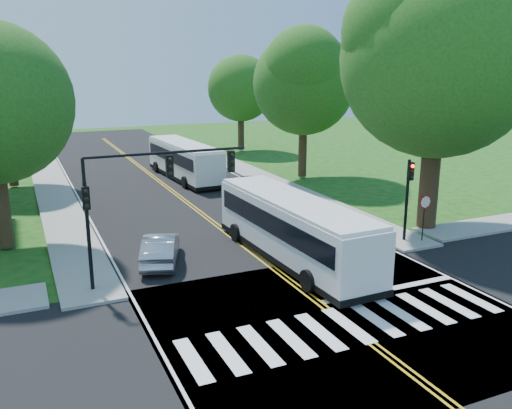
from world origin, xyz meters
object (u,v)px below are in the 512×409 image
signal_nw (143,187)px  hatchback (161,249)px  signal_ne (408,189)px  dark_sedan (247,183)px  bus_lead (293,228)px  suv (333,224)px  bus_follow (184,160)px

signal_nw → hatchback: bearing=62.9°
signal_ne → dark_sedan: (-2.92, 14.87, -2.36)m
bus_lead → hatchback: 6.49m
signal_nw → bus_lead: 7.71m
suv → dark_sedan: bearing=-71.7°
signal_ne → hatchback: (-12.88, 2.28, -2.22)m
signal_nw → signal_ne: size_ratio=1.62×
bus_follow → hatchback: bus_follow is taller
signal_nw → bus_follow: 23.04m
suv → dark_sedan: (-0.06, 12.14, -0.07)m
signal_ne → hatchback: bearing=170.0°
signal_ne → bus_lead: signal_ne is taller
bus_follow → hatchback: bearing=66.6°
signal_nw → hatchback: size_ratio=1.61×
signal_nw → dark_sedan: (11.13, 14.88, -3.77)m
bus_lead → dark_sedan: bus_lead is taller
bus_follow → hatchback: size_ratio=2.68×
signal_ne → bus_follow: signal_ne is taller
signal_ne → suv: signal_ne is taller
bus_lead → hatchback: (-6.04, 2.20, -0.91)m
bus_follow → dark_sedan: size_ratio=2.91×
hatchback → bus_follow: bearing=-90.5°
bus_follow → signal_nw: bearing=65.8°
signal_nw → hatchback: 4.45m
hatchback → dark_sedan: size_ratio=1.09×
signal_ne → bus_follow: size_ratio=0.37×
dark_sedan → signal_nw: bearing=62.3°
hatchback → dark_sedan: 16.06m
bus_lead → dark_sedan: size_ratio=2.96×
suv → bus_follow: bearing=-62.6°
signal_ne → bus_lead: bearing=179.3°
bus_follow → signal_ne: bearing=102.1°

